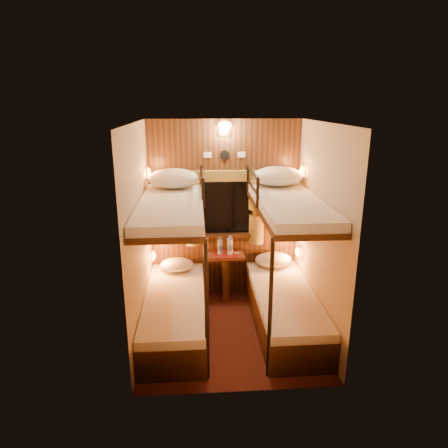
{
  "coord_description": "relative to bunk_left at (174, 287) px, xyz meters",
  "views": [
    {
      "loc": [
        -0.37,
        -4.15,
        2.6
      ],
      "look_at": [
        -0.07,
        0.15,
        1.28
      ],
      "focal_mm": 32.0,
      "sensor_mm": 36.0,
      "label": 1
    }
  ],
  "objects": [
    {
      "name": "pillow_lower_right",
      "position": [
        1.3,
        0.75,
        -0.0
      ],
      "size": [
        0.5,
        0.35,
        0.19
      ],
      "primitive_type": "ellipsoid",
      "color": "white",
      "rests_on": "bunk_right"
    },
    {
      "name": "floor",
      "position": [
        0.65,
        -0.07,
        -0.56
      ],
      "size": [
        2.1,
        2.1,
        0.0
      ],
      "primitive_type": "plane",
      "color": "#3B1B10",
      "rests_on": "ground"
    },
    {
      "name": "pillow_upper_right",
      "position": [
        1.3,
        0.68,
        1.15
      ],
      "size": [
        0.62,
        0.45,
        0.25
      ],
      "primitive_type": "ellipsoid",
      "color": "white",
      "rests_on": "bunk_right"
    },
    {
      "name": "ceiling",
      "position": [
        0.65,
        -0.07,
        1.84
      ],
      "size": [
        2.1,
        2.1,
        0.0
      ],
      "primitive_type": "plane",
      "rotation": [
        3.14,
        0.0,
        0.0
      ],
      "color": "silver",
      "rests_on": "wall_back"
    },
    {
      "name": "wall_left",
      "position": [
        -0.35,
        -0.07,
        0.64
      ],
      "size": [
        0.0,
        2.4,
        2.4
      ],
      "primitive_type": "plane",
      "rotation": [
        1.57,
        0.0,
        1.57
      ],
      "color": "#C6B293",
      "rests_on": "floor"
    },
    {
      "name": "window",
      "position": [
        0.65,
        0.94,
        0.62
      ],
      "size": [
        1.0,
        0.12,
        0.79
      ],
      "color": "black",
      "rests_on": "back_panel"
    },
    {
      "name": "sachet_a",
      "position": [
        0.79,
        0.79,
        0.09
      ],
      "size": [
        0.07,
        0.05,
        0.01
      ],
      "primitive_type": "cube",
      "rotation": [
        0.0,
        0.0,
        -0.02
      ],
      "color": "silver",
      "rests_on": "table"
    },
    {
      "name": "back_panel",
      "position": [
        0.65,
        0.97,
        0.64
      ],
      "size": [
        2.0,
        0.03,
        2.4
      ],
      "primitive_type": "cube",
      "color": "black",
      "rests_on": "floor"
    },
    {
      "name": "wall_front",
      "position": [
        0.65,
        -1.12,
        0.64
      ],
      "size": [
        2.4,
        0.0,
        2.4
      ],
      "primitive_type": "plane",
      "rotation": [
        -1.57,
        0.0,
        0.0
      ],
      "color": "#C6B293",
      "rests_on": "floor"
    },
    {
      "name": "wall_back",
      "position": [
        0.65,
        0.98,
        0.64
      ],
      "size": [
        2.4,
        0.0,
        2.4
      ],
      "primitive_type": "plane",
      "rotation": [
        1.57,
        0.0,
        0.0
      ],
      "color": "#C6B293",
      "rests_on": "floor"
    },
    {
      "name": "back_fixtures",
      "position": [
        0.65,
        0.93,
        1.69
      ],
      "size": [
        0.54,
        0.09,
        0.48
      ],
      "color": "black",
      "rests_on": "back_panel"
    },
    {
      "name": "reading_lamps",
      "position": [
        0.65,
        0.63,
        0.68
      ],
      "size": [
        2.0,
        0.2,
        1.25
      ],
      "color": "orange",
      "rests_on": "wall_left"
    },
    {
      "name": "bunk_right",
      "position": [
        1.3,
        0.0,
        0.0
      ],
      "size": [
        0.72,
        1.9,
        1.82
      ],
      "color": "black",
      "rests_on": "floor"
    },
    {
      "name": "pillow_upper_left",
      "position": [
        -0.0,
        0.63,
        1.15
      ],
      "size": [
        0.61,
        0.44,
        0.24
      ],
      "primitive_type": "ellipsoid",
      "color": "white",
      "rests_on": "bunk_left"
    },
    {
      "name": "table",
      "position": [
        0.65,
        0.78,
        -0.14
      ],
      "size": [
        0.5,
        0.34,
        0.66
      ],
      "color": "maroon",
      "rests_on": "floor"
    },
    {
      "name": "bottle_right",
      "position": [
        0.71,
        0.74,
        0.21
      ],
      "size": [
        0.08,
        0.08,
        0.26
      ],
      "rotation": [
        0.0,
        0.0,
        -0.43
      ],
      "color": "#99BFE5",
      "rests_on": "table"
    },
    {
      "name": "curtains",
      "position": [
        0.65,
        0.9,
        0.71
      ],
      "size": [
        1.1,
        0.22,
        1.0
      ],
      "color": "olive",
      "rests_on": "back_panel"
    },
    {
      "name": "pillow_lower_left",
      "position": [
        -0.0,
        0.69,
        -0.02
      ],
      "size": [
        0.44,
        0.31,
        0.17
      ],
      "primitive_type": "ellipsoid",
      "color": "white",
      "rests_on": "bunk_left"
    },
    {
      "name": "bunk_left",
      "position": [
        0.0,
        0.0,
        0.0
      ],
      "size": [
        0.72,
        1.9,
        1.82
      ],
      "color": "black",
      "rests_on": "floor"
    },
    {
      "name": "wall_right",
      "position": [
        1.65,
        -0.07,
        0.64
      ],
      "size": [
        0.0,
        2.4,
        2.4
      ],
      "primitive_type": "plane",
      "rotation": [
        1.57,
        0.0,
        -1.57
      ],
      "color": "#C6B293",
      "rests_on": "floor"
    },
    {
      "name": "bottle_left",
      "position": [
        0.58,
        0.76,
        0.19
      ],
      "size": [
        0.07,
        0.07,
        0.24
      ],
      "rotation": [
        0.0,
        0.0,
        0.06
      ],
      "color": "#99BFE5",
      "rests_on": "table"
    },
    {
      "name": "sachet_b",
      "position": [
        0.73,
        0.87,
        0.09
      ],
      "size": [
        0.1,
        0.09,
        0.01
      ],
      "primitive_type": "cube",
      "rotation": [
        0.0,
        0.0,
        0.56
      ],
      "color": "silver",
      "rests_on": "table"
    }
  ]
}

